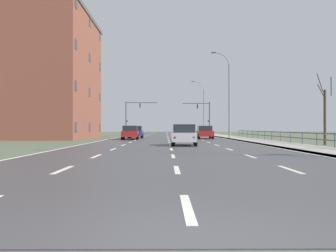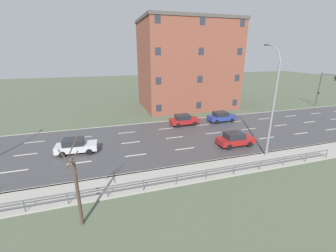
% 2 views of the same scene
% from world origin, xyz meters
% --- Properties ---
extents(ground_plane, '(160.00, 160.00, 0.12)m').
position_xyz_m(ground_plane, '(0.00, 48.00, -0.06)').
color(ground_plane, '#4C5642').
extents(road_asphalt_strip, '(14.00, 120.00, 0.03)m').
position_xyz_m(road_asphalt_strip, '(0.00, 59.99, 0.01)').
color(road_asphalt_strip, '#3D3D3F').
rests_on(road_asphalt_strip, ground).
extents(sidewalk_right, '(3.00, 120.00, 0.12)m').
position_xyz_m(sidewalk_right, '(8.43, 60.00, 0.06)').
color(sidewalk_right, gray).
rests_on(sidewalk_right, ground).
extents(guardrail, '(0.07, 39.28, 1.00)m').
position_xyz_m(guardrail, '(9.85, 27.25, 0.71)').
color(guardrail, '#515459').
rests_on(guardrail, ground).
extents(street_lamp_midground, '(2.35, 0.24, 10.79)m').
position_xyz_m(street_lamp_midground, '(7.46, 41.59, 5.30)').
color(street_lamp_midground, slate).
rests_on(street_lamp_midground, ground).
extents(street_lamp_distant, '(2.68, 0.24, 10.98)m').
position_xyz_m(street_lamp_distant, '(7.43, 71.42, 5.36)').
color(street_lamp_distant, slate).
rests_on(street_lamp_distant, ground).
extents(traffic_signal_right, '(5.11, 0.36, 6.18)m').
position_xyz_m(traffic_signal_right, '(6.99, 64.59, 4.06)').
color(traffic_signal_right, '#38383A').
rests_on(traffic_signal_right, ground).
extents(traffic_signal_left, '(6.08, 0.36, 6.43)m').
position_xyz_m(traffic_signal_left, '(-6.76, 66.40, 4.29)').
color(traffic_signal_left, '#38383A').
rests_on(traffic_signal_left, ground).
extents(car_near_right, '(1.95, 4.16, 1.57)m').
position_xyz_m(car_near_right, '(-4.30, 37.29, 0.80)').
color(car_near_right, maroon).
rests_on(car_near_right, ground).
extents(car_mid_centre, '(1.85, 4.10, 1.57)m').
position_xyz_m(car_mid_centre, '(4.37, 40.08, 0.80)').
color(car_mid_centre, maroon).
rests_on(car_mid_centre, ground).
extents(car_near_left, '(1.88, 4.12, 1.57)m').
position_xyz_m(car_near_left, '(-4.16, 43.30, 0.80)').
color(car_near_left, navy).
rests_on(car_near_left, ground).
extents(car_far_left, '(2.00, 4.19, 1.57)m').
position_xyz_m(car_far_left, '(1.05, 23.19, 0.80)').
color(car_far_left, '#B7B7BC').
rests_on(car_far_left, ground).
extents(brick_building, '(12.02, 16.99, 15.69)m').
position_xyz_m(brick_building, '(-15.76, 42.18, 7.85)').
color(brick_building, brown).
rests_on(brick_building, ground).
extents(bare_tree_mid, '(1.11, 1.01, 5.58)m').
position_xyz_m(bare_tree_mid, '(11.96, 24.31, 2.41)').
color(bare_tree_mid, '#423328').
rests_on(bare_tree_mid, ground).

